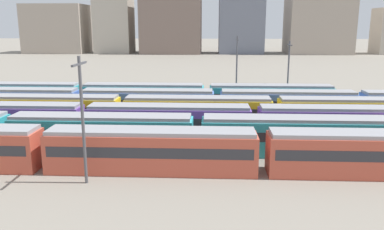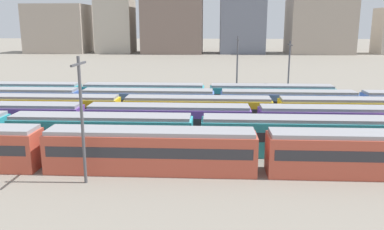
% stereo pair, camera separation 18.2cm
% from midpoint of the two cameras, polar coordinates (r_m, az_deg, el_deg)
% --- Properties ---
extents(ground_plane, '(600.00, 600.00, 0.00)m').
position_cam_midpoint_polar(ground_plane, '(51.36, -20.75, -1.98)').
color(ground_plane, gray).
extents(train_track_1, '(55.80, 3.06, 3.75)m').
position_cam_midpoint_polar(train_track_1, '(40.50, -12.66, -2.51)').
color(train_track_1, teal).
rests_on(train_track_1, ground_plane).
extents(train_track_3, '(55.80, 3.06, 3.75)m').
position_cam_midpoint_polar(train_track_3, '(49.14, 0.95, 0.52)').
color(train_track_3, yellow).
rests_on(train_track_3, ground_plane).
extents(train_track_4, '(74.70, 3.06, 3.75)m').
position_cam_midpoint_polar(train_track_4, '(54.20, 3.74, 1.67)').
color(train_track_4, '#4C70BC').
rests_on(train_track_4, ground_plane).
extents(train_track_5, '(55.80, 3.06, 3.75)m').
position_cam_midpoint_polar(train_track_5, '(60.18, -6.79, 2.73)').
color(train_track_5, teal).
rests_on(train_track_5, ground_plane).
extents(catenary_pole_1, '(0.24, 3.20, 9.99)m').
position_cam_midpoint_polar(catenary_pole_1, '(62.56, 13.77, 6.21)').
color(catenary_pole_1, '#4C4C51').
rests_on(catenary_pole_1, ground_plane).
extents(catenary_pole_2, '(0.24, 3.20, 10.13)m').
position_cam_midpoint_polar(catenary_pole_2, '(31.89, -15.36, 0.04)').
color(catenary_pole_2, '#4C4C51').
rests_on(catenary_pole_2, ground_plane).
extents(catenary_pole_3, '(0.24, 3.20, 10.72)m').
position_cam_midpoint_polar(catenary_pole_3, '(61.83, 6.56, 6.77)').
color(catenary_pole_3, '#4C4C51').
rests_on(catenary_pole_3, ground_plane).
extents(distant_building_0, '(25.78, 18.58, 20.62)m').
position_cam_midpoint_polar(distant_building_0, '(187.79, -18.50, 11.63)').
color(distant_building_0, '#A89989').
rests_on(distant_building_0, ground_plane).
extents(distant_building_1, '(15.32, 14.94, 35.70)m').
position_cam_midpoint_polar(distant_building_1, '(180.30, -10.96, 14.43)').
color(distant_building_1, '#B2A899').
rests_on(distant_building_1, ground_plane).
extents(distant_building_2, '(25.36, 21.42, 26.70)m').
position_cam_midpoint_polar(distant_building_2, '(176.00, -2.72, 13.22)').
color(distant_building_2, '#7A665B').
rests_on(distant_building_2, ground_plane).
extents(distant_building_4, '(26.13, 19.69, 37.88)m').
position_cam_midpoint_polar(distant_building_4, '(180.91, 17.97, 14.39)').
color(distant_building_4, '#A89989').
rests_on(distant_building_4, ground_plane).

